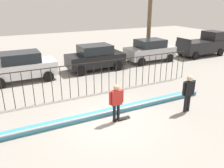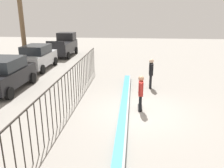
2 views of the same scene
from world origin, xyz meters
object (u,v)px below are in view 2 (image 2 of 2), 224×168
object	(u,v)px
parked_car_silver	(37,57)
skateboarder	(141,90)
skateboard	(140,107)
camera_operator	(151,71)
parked_car_black	(5,74)
pickup_truck	(64,46)

from	to	relation	value
parked_car_silver	skateboarder	bearing A→B (deg)	-135.65
skateboard	parked_car_silver	world-z (taller)	parked_car_silver
skateboarder	camera_operator	bearing A→B (deg)	-34.05
camera_operator	parked_car_black	distance (m)	8.49
skateboarder	camera_operator	world-z (taller)	camera_operator
camera_operator	parked_car_silver	world-z (taller)	parked_car_silver
parked_car_black	parked_car_silver	world-z (taller)	same
skateboard	parked_car_silver	bearing A→B (deg)	62.74
skateboarder	camera_operator	xyz separation A→B (m)	(3.44, -0.68, 0.05)
parked_car_black	skateboard	bearing A→B (deg)	-105.88
pickup_truck	parked_car_silver	bearing A→B (deg)	174.80
camera_operator	skateboard	bearing A→B (deg)	41.36
skateboard	parked_car_black	world-z (taller)	parked_car_black
camera_operator	parked_car_black	xyz separation A→B (m)	(-1.15, 8.41, -0.11)
skateboard	parked_car_black	bearing A→B (deg)	90.27
camera_operator	skateboarder	bearing A→B (deg)	42.20
parked_car_black	parked_car_silver	xyz separation A→B (m)	(5.21, 0.26, 0.00)
skateboard	pickup_truck	world-z (taller)	pickup_truck
parked_car_silver	pickup_truck	bearing A→B (deg)	-6.49
skateboard	camera_operator	distance (m)	3.39
skateboard	pickup_truck	size ratio (longest dim) A/B	0.17
camera_operator	pickup_truck	bearing A→B (deg)	-86.97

